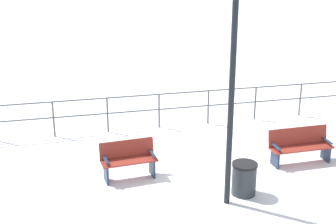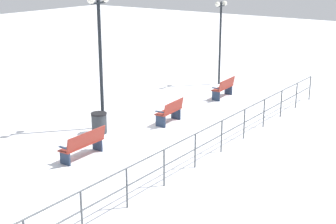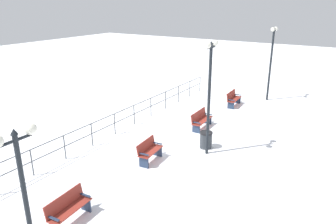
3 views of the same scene
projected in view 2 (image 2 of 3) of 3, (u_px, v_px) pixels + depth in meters
The scene contains 8 objects.
ground_plane at pixel (129, 138), 17.71m from camera, with size 80.00×80.00×0.00m, color white.
bench_nearest at pixel (224, 88), 22.81m from camera, with size 0.58×1.54×0.91m.
bench_second at pixel (170, 111), 19.22m from camera, with size 0.64×1.40×0.92m.
bench_third at pixel (83, 144), 15.82m from camera, with size 0.56×1.69×0.91m.
lamppost_near at pixel (221, 27), 24.69m from camera, with size 0.24×0.93×4.17m.
lamppost_middle at pixel (100, 40), 17.86m from camera, with size 0.28×0.98×4.91m.
waterfront_railing at pixel (209, 138), 15.64m from camera, with size 0.05×17.60×1.10m.
trash_bin at pixel (99, 123), 18.16m from camera, with size 0.58×0.58×0.77m.
Camera 2 is at (-10.90, 12.68, 6.08)m, focal length 53.12 mm.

